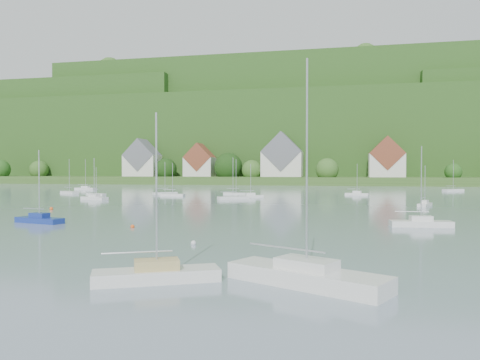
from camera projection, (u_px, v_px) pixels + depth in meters
The scene contains 14 objects.
far_shore_strip at pixel (274, 180), 200.98m from camera, with size 600.00×60.00×3.00m, color #33541F.
forested_ridge at pixel (291, 140), 267.48m from camera, with size 620.00×181.22×69.89m.
village_building_0 at pixel (142, 161), 199.66m from camera, with size 14.00×10.40×16.00m.
village_building_1 at pixel (200, 163), 196.38m from camera, with size 12.00×9.36×14.00m.
village_building_2 at pixel (282, 159), 188.02m from camera, with size 16.00×11.44×18.00m.
village_building_3 at pixel (386, 160), 177.68m from camera, with size 13.00×10.40×15.50m.
near_sailboat_1 at pixel (39, 219), 49.58m from camera, with size 5.95×2.94×7.73m.
near_sailboat_2 at pixel (157, 273), 23.38m from camera, with size 6.40×4.34×8.47m.
near_sailboat_3 at pixel (421, 222), 46.21m from camera, with size 6.06×2.29×7.98m.
near_sailboat_4 at pixel (306, 275), 22.61m from camera, with size 8.27×5.73×10.97m.
mooring_buoy_1 at pixel (193, 245), 35.11m from camera, with size 0.40×0.40×0.40m, color silver.
mooring_buoy_2 at pixel (133, 228), 45.42m from camera, with size 0.40×0.40×0.40m, color #F3571A.
mooring_buoy_3 at pixel (51, 210), 66.11m from camera, with size 0.50×0.50×0.50m, color #F3571A.
far_sailboat_cluster at pixel (281, 192), 109.93m from camera, with size 195.77×61.63×8.71m.
Camera 1 is at (27.84, 0.45, 5.59)m, focal length 34.99 mm.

